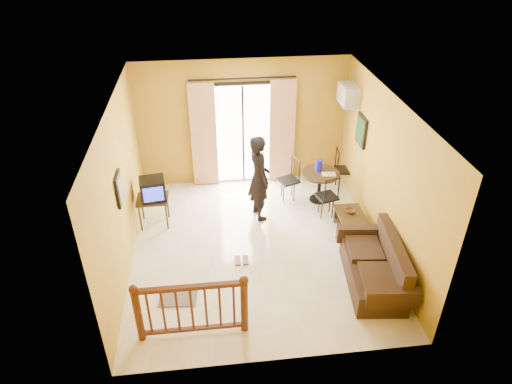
{
  "coord_description": "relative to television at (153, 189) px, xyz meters",
  "views": [
    {
      "loc": [
        -0.79,
        -6.58,
        5.33
      ],
      "look_at": [
        0.02,
        0.2,
        1.08
      ],
      "focal_mm": 32.0,
      "sensor_mm": 36.0,
      "label": 1
    }
  ],
  "objects": [
    {
      "name": "air_conditioner",
      "position": [
        3.96,
        0.98,
        1.34
      ],
      "size": [
        0.31,
        0.6,
        0.4
      ],
      "color": "silver",
      "rests_on": "room_shell"
    },
    {
      "name": "standing_person",
      "position": [
        2.04,
        0.05,
        0.08
      ],
      "size": [
        0.58,
        0.73,
        1.77
      ],
      "primitive_type": "imported",
      "rotation": [
        0.0,
        0.0,
        1.84
      ],
      "color": "black",
      "rests_on": "ground"
    },
    {
      "name": "bowl",
      "position": [
        3.72,
        -0.63,
        -0.38
      ],
      "size": [
        0.21,
        0.21,
        0.06
      ],
      "primitive_type": "imported",
      "rotation": [
        0.0,
        0.0,
        0.19
      ],
      "color": "brown",
      "rests_on": "coffee_table"
    },
    {
      "name": "tv_table",
      "position": [
        -0.03,
        0.0,
        -0.29
      ],
      "size": [
        0.6,
        0.5,
        0.6
      ],
      "color": "black",
      "rests_on": "ground"
    },
    {
      "name": "sandals",
      "position": [
        1.56,
        -1.33,
        -0.79
      ],
      "size": [
        0.25,
        0.25,
        0.03
      ],
      "color": "brown",
      "rests_on": "ground"
    },
    {
      "name": "coffee_table",
      "position": [
        3.72,
        -0.78,
        -0.54
      ],
      "size": [
        0.5,
        0.9,
        0.4
      ],
      "color": "black",
      "rests_on": "ground"
    },
    {
      "name": "dining_table",
      "position": [
        3.38,
        0.48,
        -0.28
      ],
      "size": [
        0.8,
        0.8,
        0.67
      ],
      "color": "black",
      "rests_on": "ground"
    },
    {
      "name": "balcony_door",
      "position": [
        1.87,
        1.46,
        0.38
      ],
      "size": [
        2.25,
        0.14,
        2.46
      ],
      "color": "black",
      "rests_on": "ground"
    },
    {
      "name": "sofa",
      "position": [
        3.72,
        -2.13,
        -0.5
      ],
      "size": [
        0.98,
        1.82,
        0.83
      ],
      "rotation": [
        0.0,
        0.0,
        -0.11
      ],
      "color": "#311E13",
      "rests_on": "ground"
    },
    {
      "name": "ground",
      "position": [
        1.87,
        -0.97,
        -0.81
      ],
      "size": [
        5.0,
        5.0,
        0.0
      ],
      "primitive_type": "plane",
      "color": "beige",
      "rests_on": "ground"
    },
    {
      "name": "dining_chairs",
      "position": [
        3.38,
        0.47,
        -0.81
      ],
      "size": [
        1.77,
        1.48,
        0.95
      ],
      "color": "black",
      "rests_on": "ground"
    },
    {
      "name": "room_shell",
      "position": [
        1.87,
        -0.97,
        0.89
      ],
      "size": [
        5.0,
        5.0,
        5.0
      ],
      "color": "white",
      "rests_on": "ground"
    },
    {
      "name": "botanical_print",
      "position": [
        4.09,
        0.33,
        0.84
      ],
      "size": [
        0.05,
        0.5,
        0.6
      ],
      "color": "black",
      "rests_on": "room_shell"
    },
    {
      "name": "picture_left",
      "position": [
        -0.35,
        -1.17,
        0.74
      ],
      "size": [
        0.05,
        0.42,
        0.52
      ],
      "color": "black",
      "rests_on": "room_shell"
    },
    {
      "name": "serving_tray",
      "position": [
        3.53,
        0.38,
        -0.13
      ],
      "size": [
        0.31,
        0.22,
        0.02
      ],
      "primitive_type": "cube",
      "rotation": [
        0.0,
        0.0,
        -0.16
      ],
      "color": "beige",
      "rests_on": "dining_table"
    },
    {
      "name": "stair_balustrade",
      "position": [
        0.72,
        -2.87,
        -0.25
      ],
      "size": [
        1.63,
        0.13,
        1.04
      ],
      "color": "#471E0F",
      "rests_on": "ground"
    },
    {
      "name": "doormat",
      "position": [
        0.47,
        -2.12,
        -0.8
      ],
      "size": [
        0.64,
        0.46,
        0.02
      ],
      "primitive_type": "cube",
      "rotation": [
        0.0,
        0.0,
        -0.11
      ],
      "color": "#60564D",
      "rests_on": "ground"
    },
    {
      "name": "television",
      "position": [
        0.0,
        0.0,
        0.0
      ],
      "size": [
        0.52,
        0.48,
        0.42
      ],
      "rotation": [
        0.0,
        0.0,
        0.14
      ],
      "color": "black",
      "rests_on": "tv_table"
    },
    {
      "name": "water_jug",
      "position": [
        3.36,
        0.55,
        -0.01
      ],
      "size": [
        0.14,
        0.14,
        0.26
      ],
      "primitive_type": "cylinder",
      "color": "#1616D3",
      "rests_on": "dining_table"
    }
  ]
}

